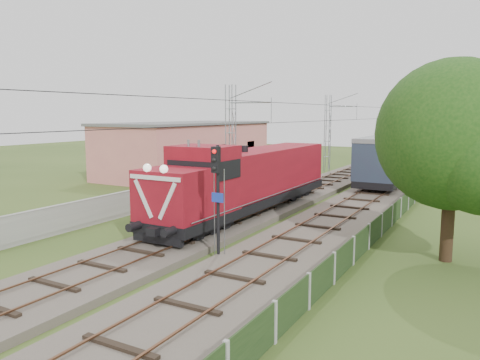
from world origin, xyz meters
The scene contains 11 objects.
ground centered at (0.00, 0.00, 0.00)m, with size 140.00×140.00×0.00m, color #33491B.
track_main centered at (0.00, 7.00, 0.18)m, with size 4.20×70.00×0.45m.
track_side centered at (5.00, 20.00, 0.18)m, with size 4.20×80.00×0.45m.
catenary centered at (-2.95, 12.00, 4.05)m, with size 3.31×70.00×8.00m.
boundary_wall centered at (-6.50, 12.00, 0.75)m, with size 0.25×40.00×1.50m, color #9E9E99.
station_building centered at (-15.00, 24.00, 2.63)m, with size 8.40×20.40×5.22m.
fence centered at (8.00, 3.00, 0.60)m, with size 0.12×32.00×1.20m.
locomotive centered at (0.00, 8.91, 2.27)m, with size 3.05×17.40×4.42m.
coach_rake centered at (5.00, 53.36, 2.59)m, with size 3.14×70.02×3.63m.
signal_post centered at (2.97, 0.69, 3.32)m, with size 0.53×0.42×4.84m.
tree_a centered at (11.30, 5.41, 5.18)m, with size 6.41×6.11×8.31m.
Camera 1 is at (12.94, -15.20, 6.10)m, focal length 35.00 mm.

